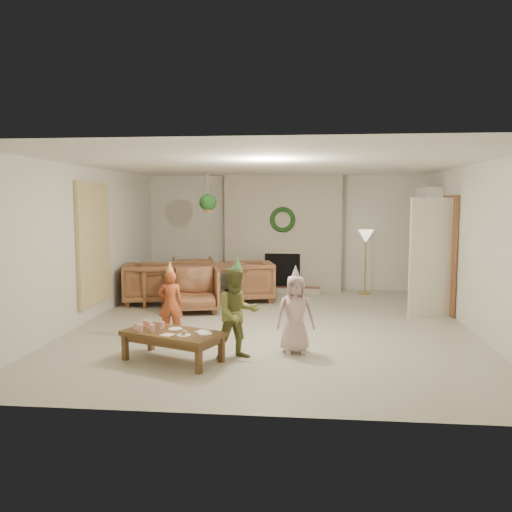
# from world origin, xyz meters

# --- Properties ---
(floor) EXTENTS (7.00, 7.00, 0.00)m
(floor) POSITION_xyz_m (0.00, 0.00, 0.00)
(floor) COLOR #B7B29E
(floor) RESTS_ON ground
(ceiling) EXTENTS (7.00, 7.00, 0.00)m
(ceiling) POSITION_xyz_m (0.00, 0.00, 2.50)
(ceiling) COLOR white
(ceiling) RESTS_ON wall_back
(wall_back) EXTENTS (7.00, 0.00, 7.00)m
(wall_back) POSITION_xyz_m (0.00, 3.50, 1.25)
(wall_back) COLOR silver
(wall_back) RESTS_ON floor
(wall_front) EXTENTS (7.00, 0.00, 7.00)m
(wall_front) POSITION_xyz_m (0.00, -3.50, 1.25)
(wall_front) COLOR silver
(wall_front) RESTS_ON floor
(wall_left) EXTENTS (0.00, 7.00, 7.00)m
(wall_left) POSITION_xyz_m (-3.00, 0.00, 1.25)
(wall_left) COLOR silver
(wall_left) RESTS_ON floor
(wall_right) EXTENTS (0.00, 7.00, 7.00)m
(wall_right) POSITION_xyz_m (3.00, 0.00, 1.25)
(wall_right) COLOR silver
(wall_right) RESTS_ON floor
(fireplace_mass) EXTENTS (2.50, 0.40, 2.50)m
(fireplace_mass) POSITION_xyz_m (0.00, 3.30, 1.25)
(fireplace_mass) COLOR maroon
(fireplace_mass) RESTS_ON floor
(fireplace_hearth) EXTENTS (1.60, 0.30, 0.12)m
(fireplace_hearth) POSITION_xyz_m (0.00, 2.95, 0.06)
(fireplace_hearth) COLOR #5C1E19
(fireplace_hearth) RESTS_ON floor
(fireplace_firebox) EXTENTS (0.75, 0.12, 0.75)m
(fireplace_firebox) POSITION_xyz_m (0.00, 3.12, 0.45)
(fireplace_firebox) COLOR black
(fireplace_firebox) RESTS_ON floor
(fireplace_wreath) EXTENTS (0.54, 0.10, 0.54)m
(fireplace_wreath) POSITION_xyz_m (0.00, 3.07, 1.55)
(fireplace_wreath) COLOR #153A15
(fireplace_wreath) RESTS_ON fireplace_mass
(floor_lamp_base) EXTENTS (0.25, 0.25, 0.03)m
(floor_lamp_base) POSITION_xyz_m (1.74, 3.00, 0.01)
(floor_lamp_base) COLOR gold
(floor_lamp_base) RESTS_ON floor
(floor_lamp_post) EXTENTS (0.03, 0.03, 1.21)m
(floor_lamp_post) POSITION_xyz_m (1.74, 3.00, 0.63)
(floor_lamp_post) COLOR gold
(floor_lamp_post) RESTS_ON floor
(floor_lamp_shade) EXTENTS (0.32, 0.32, 0.27)m
(floor_lamp_shade) POSITION_xyz_m (1.74, 3.00, 1.21)
(floor_lamp_shade) COLOR beige
(floor_lamp_shade) RESTS_ON floor_lamp_post
(bookshelf_carcass) EXTENTS (0.30, 1.00, 2.20)m
(bookshelf_carcass) POSITION_xyz_m (2.84, 2.30, 1.10)
(bookshelf_carcass) COLOR white
(bookshelf_carcass) RESTS_ON floor
(bookshelf_shelf_a) EXTENTS (0.30, 0.92, 0.03)m
(bookshelf_shelf_a) POSITION_xyz_m (2.82, 2.30, 0.45)
(bookshelf_shelf_a) COLOR white
(bookshelf_shelf_a) RESTS_ON bookshelf_carcass
(bookshelf_shelf_b) EXTENTS (0.30, 0.92, 0.03)m
(bookshelf_shelf_b) POSITION_xyz_m (2.82, 2.30, 0.85)
(bookshelf_shelf_b) COLOR white
(bookshelf_shelf_b) RESTS_ON bookshelf_carcass
(bookshelf_shelf_c) EXTENTS (0.30, 0.92, 0.03)m
(bookshelf_shelf_c) POSITION_xyz_m (2.82, 2.30, 1.25)
(bookshelf_shelf_c) COLOR white
(bookshelf_shelf_c) RESTS_ON bookshelf_carcass
(bookshelf_shelf_d) EXTENTS (0.30, 0.92, 0.03)m
(bookshelf_shelf_d) POSITION_xyz_m (2.82, 2.30, 1.65)
(bookshelf_shelf_d) COLOR white
(bookshelf_shelf_d) RESTS_ON bookshelf_carcass
(books_row_lower) EXTENTS (0.20, 0.40, 0.24)m
(books_row_lower) POSITION_xyz_m (2.80, 2.15, 0.59)
(books_row_lower) COLOR #A92E1F
(books_row_lower) RESTS_ON bookshelf_shelf_a
(books_row_mid) EXTENTS (0.20, 0.44, 0.24)m
(books_row_mid) POSITION_xyz_m (2.80, 2.35, 0.99)
(books_row_mid) COLOR #293A97
(books_row_mid) RESTS_ON bookshelf_shelf_b
(books_row_upper) EXTENTS (0.20, 0.36, 0.22)m
(books_row_upper) POSITION_xyz_m (2.80, 2.20, 1.38)
(books_row_upper) COLOR #C7862A
(books_row_upper) RESTS_ON bookshelf_shelf_c
(door_frame) EXTENTS (0.05, 0.86, 2.04)m
(door_frame) POSITION_xyz_m (2.96, 1.20, 1.02)
(door_frame) COLOR brown
(door_frame) RESTS_ON floor
(door_leaf) EXTENTS (0.77, 0.32, 2.00)m
(door_leaf) POSITION_xyz_m (2.58, 0.82, 1.00)
(door_leaf) COLOR beige
(door_leaf) RESTS_ON floor
(curtain_panel) EXTENTS (0.06, 1.20, 2.00)m
(curtain_panel) POSITION_xyz_m (-2.96, 0.20, 1.25)
(curtain_panel) COLOR beige
(curtain_panel) RESTS_ON wall_left
(dining_table) EXTENTS (2.22, 1.57, 0.70)m
(dining_table) POSITION_xyz_m (-1.64, 1.73, 0.35)
(dining_table) COLOR brown
(dining_table) RESTS_ON floor
(dining_chair_near) EXTENTS (1.01, 1.03, 0.78)m
(dining_chair_near) POSITION_xyz_m (-1.43, 0.87, 0.39)
(dining_chair_near) COLOR brown
(dining_chair_near) RESTS_ON floor
(dining_chair_far) EXTENTS (1.01, 1.03, 0.78)m
(dining_chair_far) POSITION_xyz_m (-1.85, 2.58, 0.39)
(dining_chair_far) COLOR brown
(dining_chair_far) RESTS_ON floor
(dining_chair_left) EXTENTS (1.03, 1.01, 0.78)m
(dining_chair_left) POSITION_xyz_m (-2.49, 1.51, 0.39)
(dining_chair_left) COLOR brown
(dining_chair_left) RESTS_ON floor
(dining_chair_right) EXTENTS (1.03, 1.01, 0.78)m
(dining_chair_right) POSITION_xyz_m (-0.57, 1.99, 0.39)
(dining_chair_right) COLOR brown
(dining_chair_right) RESTS_ON floor
(hanging_plant_cord) EXTENTS (0.01, 0.01, 0.70)m
(hanging_plant_cord) POSITION_xyz_m (-1.30, 1.50, 2.15)
(hanging_plant_cord) COLOR tan
(hanging_plant_cord) RESTS_ON ceiling
(hanging_plant_pot) EXTENTS (0.16, 0.16, 0.12)m
(hanging_plant_pot) POSITION_xyz_m (-1.30, 1.50, 1.80)
(hanging_plant_pot) COLOR #9A5631
(hanging_plant_pot) RESTS_ON hanging_plant_cord
(hanging_plant_foliage) EXTENTS (0.32, 0.32, 0.32)m
(hanging_plant_foliage) POSITION_xyz_m (-1.30, 1.50, 1.92)
(hanging_plant_foliage) COLOR #164318
(hanging_plant_foliage) RESTS_ON hanging_plant_pot
(coffee_table_top) EXTENTS (1.33, 1.01, 0.06)m
(coffee_table_top) POSITION_xyz_m (-1.08, -1.97, 0.34)
(coffee_table_top) COLOR brown
(coffee_table_top) RESTS_ON floor
(coffee_table_apron) EXTENTS (1.21, 0.89, 0.07)m
(coffee_table_apron) POSITION_xyz_m (-1.08, -1.97, 0.28)
(coffee_table_apron) COLOR brown
(coffee_table_apron) RESTS_ON floor
(coffee_leg_fl) EXTENTS (0.08, 0.08, 0.31)m
(coffee_leg_fl) POSITION_xyz_m (-1.67, -1.99, 0.16)
(coffee_leg_fl) COLOR brown
(coffee_leg_fl) RESTS_ON floor
(coffee_leg_fr) EXTENTS (0.08, 0.08, 0.31)m
(coffee_leg_fr) POSITION_xyz_m (-0.67, -2.40, 0.16)
(coffee_leg_fr) COLOR brown
(coffee_leg_fr) RESTS_ON floor
(coffee_leg_bl) EXTENTS (0.08, 0.08, 0.31)m
(coffee_leg_bl) POSITION_xyz_m (-1.49, -1.54, 0.16)
(coffee_leg_bl) COLOR brown
(coffee_leg_bl) RESTS_ON floor
(coffee_leg_br) EXTENTS (0.08, 0.08, 0.31)m
(coffee_leg_br) POSITION_xyz_m (-0.48, -1.95, 0.16)
(coffee_leg_br) COLOR brown
(coffee_leg_br) RESTS_ON floor
(cup_a) EXTENTS (0.08, 0.08, 0.08)m
(cup_a) POSITION_xyz_m (-1.56, -1.92, 0.41)
(cup_a) COLOR white
(cup_a) RESTS_ON coffee_table_top
(cup_b) EXTENTS (0.08, 0.08, 0.08)m
(cup_b) POSITION_xyz_m (-1.49, -1.75, 0.41)
(cup_b) COLOR white
(cup_b) RESTS_ON coffee_table_top
(cup_c) EXTENTS (0.08, 0.08, 0.08)m
(cup_c) POSITION_xyz_m (-1.47, -2.00, 0.41)
(cup_c) COLOR white
(cup_c) RESTS_ON coffee_table_top
(cup_d) EXTENTS (0.08, 0.08, 0.08)m
(cup_d) POSITION_xyz_m (-1.40, -1.83, 0.41)
(cup_d) COLOR white
(cup_d) RESTS_ON coffee_table_top
(cup_e) EXTENTS (0.08, 0.08, 0.08)m
(cup_e) POSITION_xyz_m (-1.32, -1.99, 0.41)
(cup_e) COLOR white
(cup_e) RESTS_ON coffee_table_top
(cup_f) EXTENTS (0.08, 0.08, 0.08)m
(cup_f) POSITION_xyz_m (-1.25, -1.82, 0.41)
(cup_f) COLOR white
(cup_f) RESTS_ON coffee_table_top
(plate_a) EXTENTS (0.22, 0.22, 0.01)m
(plate_a) POSITION_xyz_m (-1.08, -1.85, 0.37)
(plate_a) COLOR white
(plate_a) RESTS_ON coffee_table_top
(plate_b) EXTENTS (0.22, 0.22, 0.01)m
(plate_b) POSITION_xyz_m (-0.90, -2.14, 0.37)
(plate_b) COLOR white
(plate_b) RESTS_ON coffee_table_top
(plate_c) EXTENTS (0.22, 0.22, 0.01)m
(plate_c) POSITION_xyz_m (-0.66, -2.04, 0.37)
(plate_c) COLOR white
(plate_c) RESTS_ON coffee_table_top
(food_scoop) EXTENTS (0.08, 0.08, 0.06)m
(food_scoop) POSITION_xyz_m (-0.90, -2.14, 0.41)
(food_scoop) COLOR tan
(food_scoop) RESTS_ON plate_b
(napkin_left) EXTENTS (0.18, 0.18, 0.01)m
(napkin_left) POSITION_xyz_m (-1.10, -2.14, 0.37)
(napkin_left) COLOR #FFBBCD
(napkin_left) RESTS_ON coffee_table_top
(napkin_right) EXTENTS (0.18, 0.18, 0.01)m
(napkin_right) POSITION_xyz_m (-0.72, -1.94, 0.37)
(napkin_right) COLOR #FFBBCD
(napkin_right) RESTS_ON coffee_table_top
(child_red) EXTENTS (0.39, 0.29, 0.96)m
(child_red) POSITION_xyz_m (-1.40, -0.84, 0.48)
(child_red) COLOR #B34A26
(child_red) RESTS_ON floor
(party_hat_red) EXTENTS (0.15, 0.15, 0.18)m
(party_hat_red) POSITION_xyz_m (-1.40, -0.84, 1.00)
(party_hat_red) COLOR #F0E050
(party_hat_red) RESTS_ON child_red
(child_plaid) EXTENTS (0.69, 0.63, 1.14)m
(child_plaid) POSITION_xyz_m (-0.31, -1.79, 0.57)
(child_plaid) COLOR olive
(child_plaid) RESTS_ON floor
(party_hat_plaid) EXTENTS (0.15, 0.15, 0.19)m
(party_hat_plaid) POSITION_xyz_m (-0.31, -1.79, 1.18)
(party_hat_plaid) COLOR #45A261
(party_hat_plaid) RESTS_ON child_plaid
(child_pink) EXTENTS (0.54, 0.40, 1.01)m
(child_pink) POSITION_xyz_m (0.39, -1.46, 0.50)
(child_pink) COLOR #CCA5A3
(child_pink) RESTS_ON floor
(party_hat_pink) EXTENTS (0.13, 0.13, 0.18)m
(party_hat_pink) POSITION_xyz_m (0.39, -1.46, 1.05)
(party_hat_pink) COLOR #BBBBC2
(party_hat_pink) RESTS_ON child_pink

